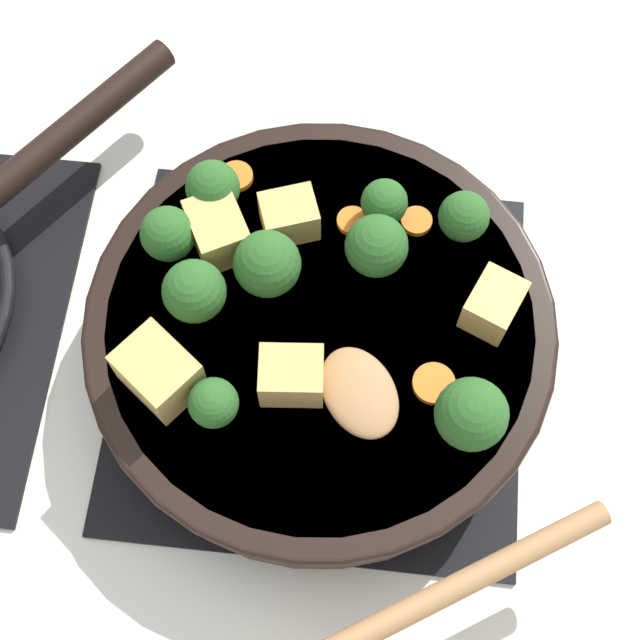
# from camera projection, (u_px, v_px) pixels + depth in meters

# --- Properties ---
(ground_plane) EXTENTS (2.40, 2.40, 0.00)m
(ground_plane) POSITION_uv_depth(u_px,v_px,m) (320.00, 358.00, 0.69)
(ground_plane) COLOR silver
(front_burner_grate) EXTENTS (0.31, 0.31, 0.03)m
(front_burner_grate) POSITION_uv_depth(u_px,v_px,m) (320.00, 353.00, 0.68)
(front_burner_grate) COLOR black
(front_burner_grate) RESTS_ON ground_plane
(skillet_pan) EXTENTS (0.40, 0.44, 0.05)m
(skillet_pan) POSITION_uv_depth(u_px,v_px,m) (317.00, 330.00, 0.64)
(skillet_pan) COLOR black
(skillet_pan) RESTS_ON front_burner_grate
(wooden_spoon) EXTENTS (0.22, 0.20, 0.02)m
(wooden_spoon) POSITION_uv_depth(u_px,v_px,m) (411.00, 492.00, 0.57)
(wooden_spoon) COLOR #A87A4C
(wooden_spoon) RESTS_ON skillet_pan
(tofu_cube_center_large) EXTENTS (0.04, 0.05, 0.03)m
(tofu_cube_center_large) POSITION_uv_depth(u_px,v_px,m) (289.00, 216.00, 0.64)
(tofu_cube_center_large) COLOR tan
(tofu_cube_center_large) RESTS_ON skillet_pan
(tofu_cube_near_handle) EXTENTS (0.04, 0.04, 0.03)m
(tofu_cube_near_handle) POSITION_uv_depth(u_px,v_px,m) (292.00, 376.00, 0.59)
(tofu_cube_near_handle) COLOR tan
(tofu_cube_near_handle) RESTS_ON skillet_pan
(tofu_cube_east_chunk) EXTENTS (0.05, 0.05, 0.03)m
(tofu_cube_east_chunk) POSITION_uv_depth(u_px,v_px,m) (493.00, 305.00, 0.61)
(tofu_cube_east_chunk) COLOR tan
(tofu_cube_east_chunk) RESTS_ON skillet_pan
(tofu_cube_west_chunk) EXTENTS (0.06, 0.05, 0.04)m
(tofu_cube_west_chunk) POSITION_uv_depth(u_px,v_px,m) (218.00, 231.00, 0.63)
(tofu_cube_west_chunk) COLOR tan
(tofu_cube_west_chunk) RESTS_ON skillet_pan
(tofu_cube_back_piece) EXTENTS (0.06, 0.06, 0.04)m
(tofu_cube_back_piece) POSITION_uv_depth(u_px,v_px,m) (159.00, 372.00, 0.59)
(tofu_cube_back_piece) COLOR tan
(tofu_cube_back_piece) RESTS_ON skillet_pan
(broccoli_floret_near_spoon) EXTENTS (0.04, 0.04, 0.05)m
(broccoli_floret_near_spoon) POSITION_uv_depth(u_px,v_px,m) (213.00, 188.00, 0.63)
(broccoli_floret_near_spoon) COLOR #709956
(broccoli_floret_near_spoon) RESTS_ON skillet_pan
(broccoli_floret_center_top) EXTENTS (0.03, 0.03, 0.04)m
(broccoli_floret_center_top) POSITION_uv_depth(u_px,v_px,m) (213.00, 403.00, 0.57)
(broccoli_floret_center_top) COLOR #709956
(broccoli_floret_center_top) RESTS_ON skillet_pan
(broccoli_floret_east_rim) EXTENTS (0.05, 0.05, 0.05)m
(broccoli_floret_east_rim) POSITION_uv_depth(u_px,v_px,m) (471.00, 414.00, 0.57)
(broccoli_floret_east_rim) COLOR #709956
(broccoli_floret_east_rim) RESTS_ON skillet_pan
(broccoli_floret_west_rim) EXTENTS (0.03, 0.03, 0.04)m
(broccoli_floret_west_rim) POSITION_uv_depth(u_px,v_px,m) (384.00, 203.00, 0.63)
(broccoli_floret_west_rim) COLOR #709956
(broccoli_floret_west_rim) RESTS_ON skillet_pan
(broccoli_floret_north_edge) EXTENTS (0.04, 0.04, 0.05)m
(broccoli_floret_north_edge) POSITION_uv_depth(u_px,v_px,m) (168.00, 234.00, 0.62)
(broccoli_floret_north_edge) COLOR #709956
(broccoli_floret_north_edge) RESTS_ON skillet_pan
(broccoli_floret_south_cluster) EXTENTS (0.05, 0.05, 0.05)m
(broccoli_floret_south_cluster) POSITION_uv_depth(u_px,v_px,m) (267.00, 264.00, 0.61)
(broccoli_floret_south_cluster) COLOR #709956
(broccoli_floret_south_cluster) RESTS_ON skillet_pan
(broccoli_floret_mid_floret) EXTENTS (0.04, 0.04, 0.04)m
(broccoli_floret_mid_floret) POSITION_uv_depth(u_px,v_px,m) (464.00, 217.00, 0.63)
(broccoli_floret_mid_floret) COLOR #709956
(broccoli_floret_mid_floret) RESTS_ON skillet_pan
(broccoli_floret_small_inner) EXTENTS (0.04, 0.04, 0.05)m
(broccoli_floret_small_inner) POSITION_uv_depth(u_px,v_px,m) (376.00, 246.00, 0.61)
(broccoli_floret_small_inner) COLOR #709956
(broccoli_floret_small_inner) RESTS_ON skillet_pan
(broccoli_floret_tall_stem) EXTENTS (0.04, 0.04, 0.05)m
(broccoli_floret_tall_stem) POSITION_uv_depth(u_px,v_px,m) (195.00, 288.00, 0.60)
(broccoli_floret_tall_stem) COLOR #709956
(broccoli_floret_tall_stem) RESTS_ON skillet_pan
(carrot_slice_orange_thin) EXTENTS (0.03, 0.03, 0.01)m
(carrot_slice_orange_thin) POSITION_uv_depth(u_px,v_px,m) (434.00, 384.00, 0.60)
(carrot_slice_orange_thin) COLOR orange
(carrot_slice_orange_thin) RESTS_ON skillet_pan
(carrot_slice_near_center) EXTENTS (0.02, 0.02, 0.01)m
(carrot_slice_near_center) POSITION_uv_depth(u_px,v_px,m) (416.00, 221.00, 0.65)
(carrot_slice_near_center) COLOR orange
(carrot_slice_near_center) RESTS_ON skillet_pan
(carrot_slice_edge_slice) EXTENTS (0.03, 0.03, 0.01)m
(carrot_slice_edge_slice) POSITION_uv_depth(u_px,v_px,m) (236.00, 176.00, 0.67)
(carrot_slice_edge_slice) COLOR orange
(carrot_slice_edge_slice) RESTS_ON skillet_pan
(carrot_slice_under_broccoli) EXTENTS (0.02, 0.02, 0.01)m
(carrot_slice_under_broccoli) POSITION_uv_depth(u_px,v_px,m) (352.00, 221.00, 0.65)
(carrot_slice_under_broccoli) COLOR orange
(carrot_slice_under_broccoli) RESTS_ON skillet_pan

